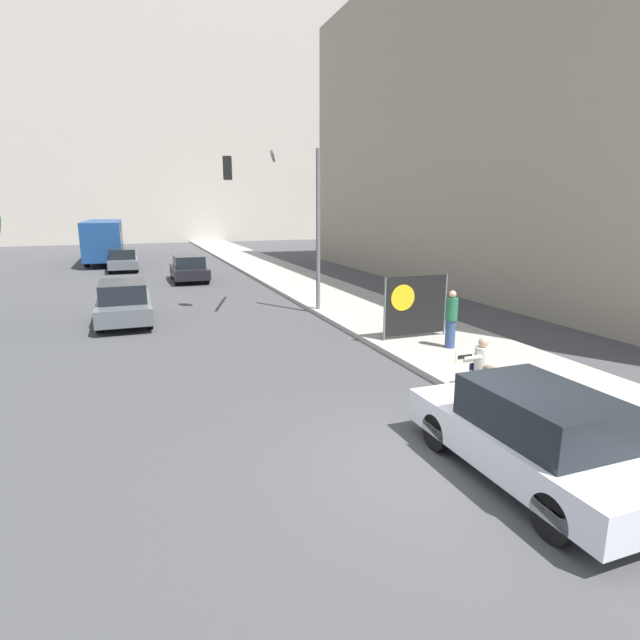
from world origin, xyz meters
TOP-DOWN VIEW (x-y plane):
  - ground_plane at (0.00, 0.00)m, footprint 160.00×160.00m
  - sidewalk_curb at (4.22, 15.00)m, footprint 4.14×90.00m
  - building_backdrop_far at (-2.00, 61.76)m, footprint 52.00×12.00m
  - building_backdrop_right at (14.78, 15.65)m, footprint 10.00×32.00m
  - seated_protester at (2.66, 2.27)m, footprint 0.97×0.77m
  - jogger_on_sidewalk at (4.00, 5.42)m, footprint 0.34×0.34m
  - pedestrian_behind at (4.67, 7.72)m, footprint 0.34×0.34m
  - protest_banner at (3.62, 6.76)m, footprint 2.19×0.06m
  - traffic_light_pole at (1.22, 12.37)m, footprint 3.48×3.25m
  - parked_car_curbside at (1.11, -0.82)m, footprint 1.73×4.18m
  - car_on_road_nearest at (-4.78, 12.92)m, footprint 1.81×4.52m
  - car_on_road_midblock at (-1.43, 22.73)m, footprint 1.84×4.13m
  - car_on_road_distant at (-4.99, 29.23)m, footprint 1.81×4.43m
  - city_bus_on_road at (-6.32, 35.68)m, footprint 2.51×11.24m

SIDE VIEW (x-z plane):
  - ground_plane at x=0.00m, z-range 0.00..0.00m
  - sidewalk_curb at x=4.22m, z-range 0.00..0.17m
  - car_on_road_distant at x=-4.99m, z-range 0.00..1.46m
  - car_on_road_midblock at x=-1.43m, z-range 0.00..1.46m
  - parked_car_curbside at x=1.11m, z-range -0.01..1.50m
  - car_on_road_nearest at x=-4.78m, z-range -0.01..1.50m
  - seated_protester at x=2.66m, z-range 0.20..1.38m
  - jogger_on_sidewalk at x=4.00m, z-range 0.18..1.84m
  - pedestrian_behind at x=4.67m, z-range 0.19..1.93m
  - protest_banner at x=3.62m, z-range 0.22..2.14m
  - city_bus_on_road at x=-6.32m, z-range 0.24..3.33m
  - traffic_light_pole at x=1.22m, z-range 1.25..7.33m
  - building_backdrop_right at x=14.78m, z-range 0.00..16.95m
  - building_backdrop_far at x=-2.00m, z-range 0.00..37.80m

